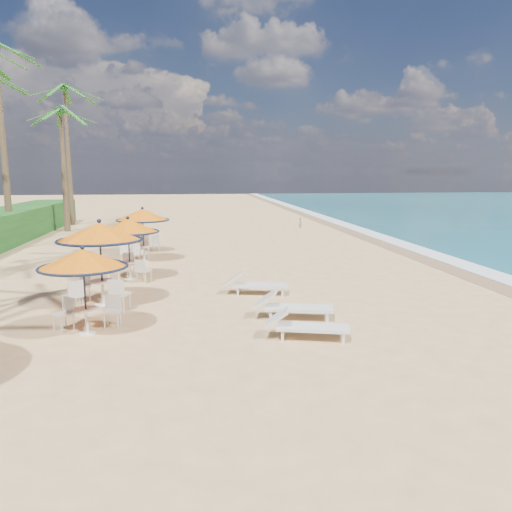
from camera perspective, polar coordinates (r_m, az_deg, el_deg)
The scene contains 14 objects.
ground at distance 13.07m, azimuth 4.41°, elevation -8.53°, with size 160.00×160.00×0.00m, color tan.
foam_strip at distance 25.47m, azimuth 20.40°, elevation -0.17°, with size 1.20×140.00×0.04m, color white.
wetsand_band at distance 25.06m, azimuth 18.58°, elevation -0.22°, with size 1.40×140.00×0.02m, color olive.
station_0 at distance 13.12m, azimuth -19.11°, elevation -1.11°, with size 2.19×2.19×2.28m.
station_1 at distance 15.73m, azimuth -17.59°, elevation 1.46°, with size 2.56×2.56×2.67m.
station_2 at distance 19.32m, azimuth -14.39°, elevation 2.50°, with size 2.32×2.32×2.42m.
station_3 at distance 23.19m, azimuth -12.98°, elevation 3.85°, with size 2.40×2.45×2.51m.
station_4 at distance 25.97m, azimuth -12.89°, elevation 4.09°, with size 2.10×2.12×2.19m.
lounger_near at distance 12.42m, azimuth 5.52°, elevation -7.84°, with size 2.16×1.17×0.74m.
lounger_mid at distance 14.03m, azimuth 4.01°, elevation -5.68°, with size 2.29×1.22×0.79m.
lounger_far at distance 16.75m, azimuth -0.22°, elevation -3.18°, with size 2.19×1.12×0.75m.
palm_6 at distance 36.82m, azimuth -21.42°, elevation 14.32°, with size 5.00×5.00×8.23m.
palm_7 at distance 41.41m, azimuth -21.03°, elevation 16.58°, with size 5.00×5.00×10.40m.
person at distance 35.96m, azimuth 5.10°, elevation 3.79°, with size 0.32×0.21×0.87m, color #966F4C.
Camera 1 is at (-2.63, -12.13, 4.06)m, focal length 35.00 mm.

